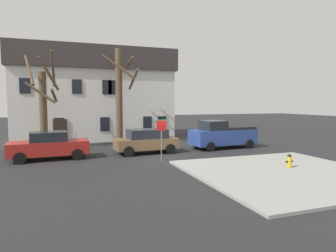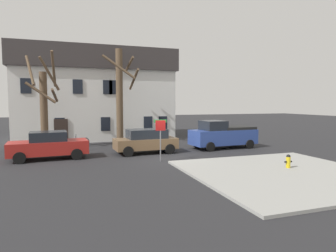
{
  "view_description": "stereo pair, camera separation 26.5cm",
  "coord_description": "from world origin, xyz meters",
  "px_view_note": "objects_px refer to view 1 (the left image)",
  "views": [
    {
      "loc": [
        -5.9,
        -16.93,
        3.48
      ],
      "look_at": [
        1.46,
        3.69,
        1.73
      ],
      "focal_mm": 31.59,
      "sensor_mm": 36.0,
      "label": 1
    },
    {
      "loc": [
        -5.65,
        -17.01,
        3.48
      ],
      "look_at": [
        1.46,
        3.69,
        1.73
      ],
      "focal_mm": 31.59,
      "sensor_mm": 36.0,
      "label": 2
    }
  ],
  "objects_px": {
    "car_brown_wagon": "(146,141)",
    "fire_hydrant": "(289,161)",
    "tree_bare_near": "(44,104)",
    "street_sign_pole": "(161,132)",
    "building_main": "(94,94)",
    "car_red_sedan": "(49,146)",
    "bicycle_leaning": "(78,143)",
    "tree_bare_mid": "(120,94)",
    "pickup_truck_blue": "(222,135)"
  },
  "relations": [
    {
      "from": "tree_bare_mid",
      "to": "pickup_truck_blue",
      "type": "height_order",
      "value": "tree_bare_mid"
    },
    {
      "from": "car_red_sedan",
      "to": "building_main",
      "type": "bearing_deg",
      "value": 69.72
    },
    {
      "from": "car_brown_wagon",
      "to": "bicycle_leaning",
      "type": "relative_size",
      "value": 2.53
    },
    {
      "from": "car_brown_wagon",
      "to": "bicycle_leaning",
      "type": "distance_m",
      "value": 6.16
    },
    {
      "from": "tree_bare_near",
      "to": "pickup_truck_blue",
      "type": "distance_m",
      "value": 13.62
    },
    {
      "from": "bicycle_leaning",
      "to": "street_sign_pole",
      "type": "bearing_deg",
      "value": -59.46
    },
    {
      "from": "pickup_truck_blue",
      "to": "tree_bare_mid",
      "type": "bearing_deg",
      "value": 147.14
    },
    {
      "from": "tree_bare_near",
      "to": "car_brown_wagon",
      "type": "height_order",
      "value": "tree_bare_near"
    },
    {
      "from": "street_sign_pole",
      "to": "bicycle_leaning",
      "type": "distance_m",
      "value": 8.72
    },
    {
      "from": "building_main",
      "to": "street_sign_pole",
      "type": "relative_size",
      "value": 5.88
    },
    {
      "from": "car_brown_wagon",
      "to": "fire_hydrant",
      "type": "distance_m",
      "value": 9.22
    },
    {
      "from": "car_red_sedan",
      "to": "pickup_truck_blue",
      "type": "bearing_deg",
      "value": 1.82
    },
    {
      "from": "bicycle_leaning",
      "to": "car_red_sedan",
      "type": "bearing_deg",
      "value": -112.83
    },
    {
      "from": "tree_bare_near",
      "to": "street_sign_pole",
      "type": "xyz_separation_m",
      "value": [
        6.75,
        -7.48,
        -1.63
      ]
    },
    {
      "from": "tree_bare_near",
      "to": "bicycle_leaning",
      "type": "distance_m",
      "value": 3.84
    },
    {
      "from": "tree_bare_near",
      "to": "car_brown_wagon",
      "type": "bearing_deg",
      "value": -33.95
    },
    {
      "from": "fire_hydrant",
      "to": "building_main",
      "type": "bearing_deg",
      "value": 114.76
    },
    {
      "from": "tree_bare_near",
      "to": "car_brown_wagon",
      "type": "distance_m",
      "value": 8.41
    },
    {
      "from": "car_brown_wagon",
      "to": "fire_hydrant",
      "type": "relative_size",
      "value": 6.17
    },
    {
      "from": "street_sign_pole",
      "to": "bicycle_leaning",
      "type": "relative_size",
      "value": 1.46
    },
    {
      "from": "car_brown_wagon",
      "to": "pickup_truck_blue",
      "type": "distance_m",
      "value": 6.09
    },
    {
      "from": "tree_bare_near",
      "to": "bicycle_leaning",
      "type": "height_order",
      "value": "tree_bare_near"
    },
    {
      "from": "tree_bare_near",
      "to": "pickup_truck_blue",
      "type": "height_order",
      "value": "tree_bare_near"
    },
    {
      "from": "car_brown_wagon",
      "to": "building_main",
      "type": "bearing_deg",
      "value": 103.3
    },
    {
      "from": "tree_bare_mid",
      "to": "pickup_truck_blue",
      "type": "xyz_separation_m",
      "value": [
        6.97,
        -4.5,
        -3.11
      ]
    },
    {
      "from": "car_red_sedan",
      "to": "bicycle_leaning",
      "type": "height_order",
      "value": "car_red_sedan"
    },
    {
      "from": "car_brown_wagon",
      "to": "bicycle_leaning",
      "type": "height_order",
      "value": "car_brown_wagon"
    },
    {
      "from": "tree_bare_mid",
      "to": "car_red_sedan",
      "type": "distance_m",
      "value": 7.92
    },
    {
      "from": "tree_bare_near",
      "to": "fire_hydrant",
      "type": "distance_m",
      "value": 17.26
    },
    {
      "from": "building_main",
      "to": "street_sign_pole",
      "type": "xyz_separation_m",
      "value": [
        2.49,
        -13.14,
        -2.54
      ]
    },
    {
      "from": "tree_bare_mid",
      "to": "street_sign_pole",
      "type": "relative_size",
      "value": 3.16
    },
    {
      "from": "car_brown_wagon",
      "to": "pickup_truck_blue",
      "type": "relative_size",
      "value": 0.83
    },
    {
      "from": "tree_bare_mid",
      "to": "fire_hydrant",
      "type": "xyz_separation_m",
      "value": [
        6.53,
        -12.07,
        -3.65
      ]
    },
    {
      "from": "tree_bare_mid",
      "to": "car_red_sedan",
      "type": "height_order",
      "value": "tree_bare_mid"
    },
    {
      "from": "car_red_sedan",
      "to": "pickup_truck_blue",
      "type": "distance_m",
      "value": 12.27
    },
    {
      "from": "tree_bare_near",
      "to": "fire_hydrant",
      "type": "bearing_deg",
      "value": -43.74
    },
    {
      "from": "building_main",
      "to": "car_red_sedan",
      "type": "bearing_deg",
      "value": -110.28
    },
    {
      "from": "tree_bare_near",
      "to": "car_red_sedan",
      "type": "distance_m",
      "value": 5.26
    },
    {
      "from": "car_red_sedan",
      "to": "car_brown_wagon",
      "type": "distance_m",
      "value": 6.18
    },
    {
      "from": "building_main",
      "to": "street_sign_pole",
      "type": "bearing_deg",
      "value": -79.26
    },
    {
      "from": "street_sign_pole",
      "to": "bicycle_leaning",
      "type": "bearing_deg",
      "value": 120.54
    },
    {
      "from": "pickup_truck_blue",
      "to": "car_brown_wagon",
      "type": "bearing_deg",
      "value": -177.36
    },
    {
      "from": "tree_bare_mid",
      "to": "pickup_truck_blue",
      "type": "distance_m",
      "value": 8.86
    },
    {
      "from": "pickup_truck_blue",
      "to": "car_red_sedan",
      "type": "bearing_deg",
      "value": -178.18
    },
    {
      "from": "car_brown_wagon",
      "to": "fire_hydrant",
      "type": "bearing_deg",
      "value": -52.26
    },
    {
      "from": "fire_hydrant",
      "to": "street_sign_pole",
      "type": "height_order",
      "value": "street_sign_pole"
    },
    {
      "from": "fire_hydrant",
      "to": "tree_bare_mid",
      "type": "bearing_deg",
      "value": 118.41
    },
    {
      "from": "building_main",
      "to": "bicycle_leaning",
      "type": "bearing_deg",
      "value": -108.2
    },
    {
      "from": "tree_bare_mid",
      "to": "car_red_sedan",
      "type": "relative_size",
      "value": 1.66
    },
    {
      "from": "building_main",
      "to": "car_red_sedan",
      "type": "distance_m",
      "value": 11.45
    }
  ]
}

